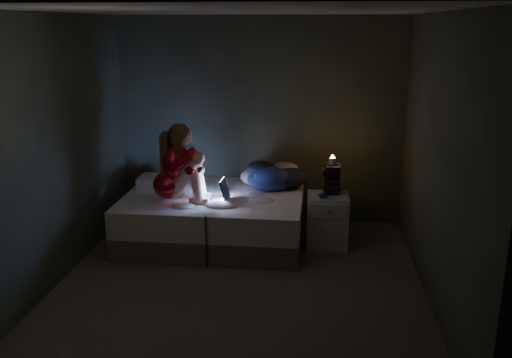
% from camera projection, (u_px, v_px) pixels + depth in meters
% --- Properties ---
extents(floor, '(3.60, 3.80, 0.02)m').
position_uv_depth(floor, '(240.00, 284.00, 5.36)').
color(floor, '#484240').
rests_on(floor, ground).
extents(ceiling, '(3.60, 3.80, 0.02)m').
position_uv_depth(ceiling, '(237.00, 9.00, 4.64)').
color(ceiling, silver).
rests_on(ceiling, ground).
extents(wall_back, '(3.60, 0.02, 2.60)m').
position_uv_depth(wall_back, '(260.00, 121.00, 6.82)').
color(wall_back, '#2C2F28').
rests_on(wall_back, ground).
extents(wall_front, '(3.60, 0.02, 2.60)m').
position_uv_depth(wall_front, '(192.00, 233.00, 3.18)').
color(wall_front, '#2C2F28').
rests_on(wall_front, ground).
extents(wall_left, '(0.02, 3.80, 2.60)m').
position_uv_depth(wall_left, '(53.00, 152.00, 5.20)').
color(wall_left, '#2C2F28').
rests_on(wall_left, ground).
extents(wall_right, '(0.02, 3.80, 2.60)m').
position_uv_depth(wall_right, '(439.00, 162.00, 4.80)').
color(wall_right, '#2C2F28').
rests_on(wall_right, ground).
extents(bed, '(2.06, 1.55, 0.57)m').
position_uv_depth(bed, '(215.00, 217.00, 6.38)').
color(bed, beige).
rests_on(bed, ground).
extents(pillow, '(0.49, 0.35, 0.14)m').
position_uv_depth(pillow, '(160.00, 182.00, 6.54)').
color(pillow, silver).
rests_on(pillow, bed).
extents(woman, '(0.58, 0.40, 0.89)m').
position_uv_depth(woman, '(168.00, 162.00, 5.96)').
color(woman, maroon).
rests_on(woman, bed).
extents(laptop, '(0.39, 0.28, 0.27)m').
position_uv_depth(laptop, '(211.00, 189.00, 6.06)').
color(laptop, black).
rests_on(laptop, bed).
extents(clothes_pile, '(0.66, 0.57, 0.35)m').
position_uv_depth(clothes_pile, '(270.00, 174.00, 6.48)').
color(clothes_pile, navy).
rests_on(clothes_pile, bed).
extents(nightstand, '(0.47, 0.42, 0.62)m').
position_uv_depth(nightstand, '(327.00, 221.00, 6.20)').
color(nightstand, beige).
rests_on(nightstand, ground).
extents(book_stack, '(0.19, 0.25, 0.34)m').
position_uv_depth(book_stack, '(332.00, 179.00, 6.13)').
color(book_stack, black).
rests_on(book_stack, nightstand).
extents(candle, '(0.07, 0.07, 0.08)m').
position_uv_depth(candle, '(332.00, 161.00, 6.07)').
color(candle, beige).
rests_on(candle, book_stack).
extents(phone, '(0.10, 0.15, 0.01)m').
position_uv_depth(phone, '(322.00, 196.00, 6.06)').
color(phone, black).
rests_on(phone, nightstand).
extents(blue_orb, '(0.08, 0.08, 0.08)m').
position_uv_depth(blue_orb, '(324.00, 195.00, 5.99)').
color(blue_orb, navy).
rests_on(blue_orb, nightstand).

